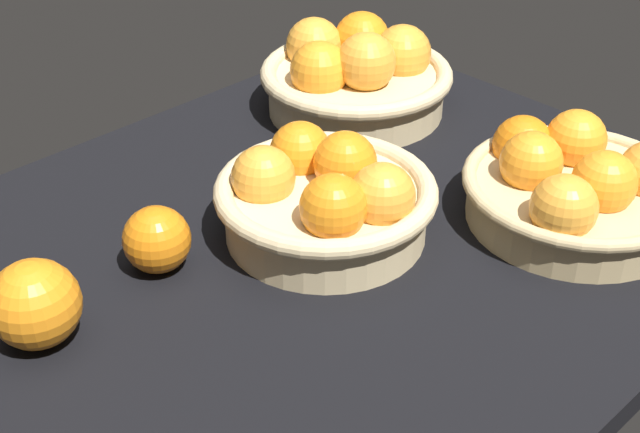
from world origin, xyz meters
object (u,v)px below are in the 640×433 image
object	(u,v)px
loose_orange_front_gap	(157,240)
loose_orange_back_gap	(35,304)
basket_far_right	(355,75)
basket_near_right	(575,186)
basket_center	(323,196)

from	to	relation	value
loose_orange_front_gap	loose_orange_back_gap	bearing A→B (deg)	-173.90
basket_far_right	loose_orange_back_gap	distance (cm)	56.13
basket_near_right	loose_orange_back_gap	bearing A→B (deg)	156.42
basket_near_right	loose_orange_front_gap	distance (cm)	45.06
loose_orange_front_gap	loose_orange_back_gap	xyz separation A→B (cm)	(-14.33, -1.53, 0.71)
basket_near_right	basket_far_right	bearing A→B (deg)	86.10
loose_orange_front_gap	loose_orange_back_gap	distance (cm)	14.43
basket_center	basket_near_right	bearing A→B (deg)	-38.41
basket_near_right	basket_center	bearing A→B (deg)	141.59
loose_orange_back_gap	loose_orange_front_gap	bearing A→B (deg)	6.10
basket_far_right	loose_orange_front_gap	world-z (taller)	basket_far_right
loose_orange_front_gap	basket_far_right	bearing A→B (deg)	15.49
basket_center	loose_orange_front_gap	bearing A→B (deg)	156.11
basket_center	basket_near_right	size ratio (longest dim) A/B	0.95
loose_orange_front_gap	basket_near_right	bearing A→B (deg)	-32.69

